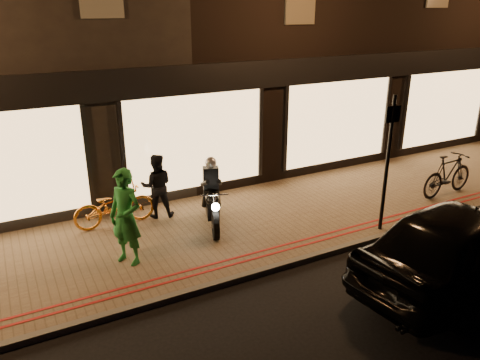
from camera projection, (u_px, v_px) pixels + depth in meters
name	position (u px, v px, depth m)	size (l,w,h in m)	color
ground	(278.00, 271.00, 9.00)	(90.00, 90.00, 0.00)	black
sidewalk	(231.00, 228.00, 10.64)	(50.00, 4.00, 0.12)	brown
kerb_stone	(277.00, 267.00, 9.02)	(50.00, 0.14, 0.12)	#59544C
red_kerb_lines	(264.00, 253.00, 9.41)	(50.00, 0.26, 0.01)	maroon
building_row	(132.00, 24.00, 14.96)	(48.00, 10.11, 8.50)	black
motorcycle	(212.00, 200.00, 10.42)	(0.85, 1.87, 1.59)	black
sign_post	(388.00, 157.00, 9.87)	(0.35, 0.09, 3.00)	black
bicycle_gold	(114.00, 206.00, 10.48)	(0.63, 1.82, 0.95)	orange
bicycle_dark	(448.00, 175.00, 12.15)	(0.53, 1.87, 1.12)	black
person_green	(126.00, 217.00, 8.78)	(0.69, 0.45, 1.90)	#20792E
person_dark	(157.00, 186.00, 10.83)	(0.74, 0.58, 1.52)	black
parked_car	(463.00, 244.00, 8.37)	(1.86, 4.63, 1.58)	black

